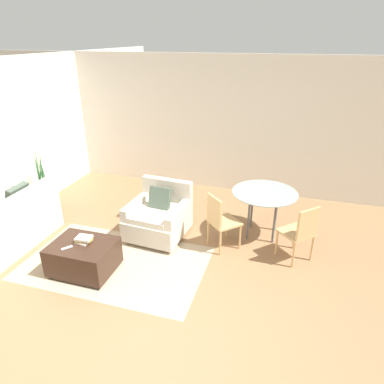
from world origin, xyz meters
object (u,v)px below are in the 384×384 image
object	(u,v)px
ottoman	(84,256)
dining_chair_near_left	(220,219)
tv_remote_primary	(67,248)
potted_plant	(45,196)
couch	(0,232)
dining_chair_near_right	(301,230)
armchair	(159,217)
dining_table	(264,198)
book_stack	(84,239)

from	to	relation	value
ottoman	dining_chair_near_left	world-z (taller)	dining_chair_near_left
ottoman	tv_remote_primary	distance (m)	0.29
tv_remote_primary	potted_plant	xyz separation A→B (m)	(-1.61, 1.57, -0.16)
couch	dining_chair_near_right	bearing A→B (deg)	13.17
armchair	tv_remote_primary	xyz separation A→B (m)	(-0.78, -1.36, 0.11)
tv_remote_primary	dining_table	size ratio (longest dim) A/B	0.13
tv_remote_primary	dining_chair_near_right	xyz separation A→B (m)	(3.01, 1.26, 0.07)
dining_table	book_stack	bearing A→B (deg)	-143.84
tv_remote_primary	dining_chair_near_left	distance (m)	2.22
couch	ottoman	world-z (taller)	couch
couch	dining_table	size ratio (longest dim) A/B	1.83
book_stack	potted_plant	size ratio (longest dim) A/B	0.18
couch	armchair	world-z (taller)	couch
tv_remote_primary	dining_chair_near_left	xyz separation A→B (m)	(1.82, 1.26, 0.07)
tv_remote_primary	dining_chair_near_right	distance (m)	3.26
dining_chair_near_right	dining_chair_near_left	bearing A→B (deg)	-180.00
couch	potted_plant	bearing A→B (deg)	100.16
dining_table	dining_chair_near_right	world-z (taller)	dining_chair_near_right
couch	book_stack	world-z (taller)	couch
potted_plant	dining_chair_near_right	xyz separation A→B (m)	(4.62, -0.30, 0.23)
book_stack	dining_chair_near_right	bearing A→B (deg)	20.39
dining_chair_near_left	couch	bearing A→B (deg)	-162.19
dining_chair_near_left	armchair	bearing A→B (deg)	174.73
potted_plant	dining_chair_near_right	size ratio (longest dim) A/B	1.47
couch	potted_plant	size ratio (longest dim) A/B	1.45
tv_remote_primary	ottoman	bearing A→B (deg)	47.24
potted_plant	dining_chair_near_right	bearing A→B (deg)	-3.75
tv_remote_primary	book_stack	bearing A→B (deg)	54.64
potted_plant	dining_chair_near_right	distance (m)	4.64
armchair	ottoman	world-z (taller)	armchair
armchair	dining_chair_near_left	size ratio (longest dim) A/B	1.09
couch	dining_chair_near_left	bearing A→B (deg)	17.81
dining_chair_near_left	potted_plant	bearing A→B (deg)	174.96
dining_table	dining_chair_near_left	world-z (taller)	dining_chair_near_left
tv_remote_primary	dining_chair_near_left	size ratio (longest dim) A/B	0.16
potted_plant	couch	bearing A→B (deg)	-79.84
ottoman	dining_table	world-z (taller)	dining_table
ottoman	book_stack	xyz separation A→B (m)	(0.01, 0.05, 0.25)
ottoman	potted_plant	xyz separation A→B (m)	(-1.75, 1.42, 0.05)
armchair	dining_table	bearing A→B (deg)	16.99
armchair	potted_plant	world-z (taller)	potted_plant
dining_chair_near_left	book_stack	bearing A→B (deg)	-147.57
tv_remote_primary	dining_table	distance (m)	3.06
ottoman	potted_plant	distance (m)	2.25
couch	dining_chair_near_right	xyz separation A→B (m)	(4.38, 1.03, 0.20)
book_stack	ottoman	bearing A→B (deg)	-97.50
ottoman	dining_chair_near_right	size ratio (longest dim) A/B	0.95
armchair	dining_chair_near_left	distance (m)	1.06
dining_table	dining_chair_near_right	size ratio (longest dim) A/B	1.16
potted_plant	dining_table	world-z (taller)	potted_plant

